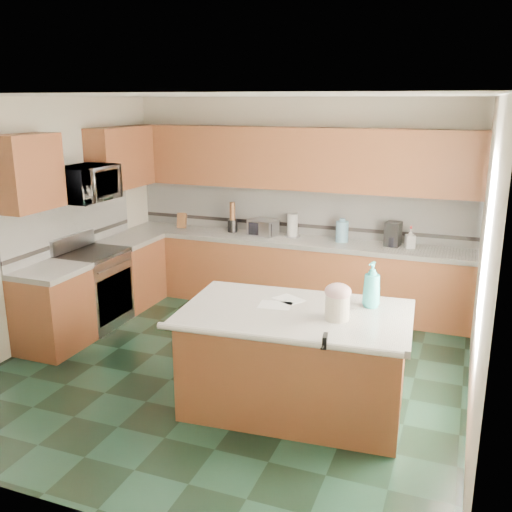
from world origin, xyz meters
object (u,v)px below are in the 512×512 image
at_px(toaster_oven, 263,227).
at_px(treat_jar, 337,307).
at_px(island_base, 295,363).
at_px(knife_block, 182,221).
at_px(island_top, 296,314).
at_px(coffee_maker, 393,234).
at_px(soap_bottle_island, 372,285).

bearing_deg(toaster_oven, treat_jar, -43.85).
distance_m(island_base, treat_jar, 0.70).
xyz_separation_m(knife_block, toaster_oven, (1.21, 0.00, -0.00)).
bearing_deg(island_top, toaster_oven, 111.64).
bearing_deg(knife_block, treat_jar, -55.83).
bearing_deg(coffee_maker, island_top, -92.23).
distance_m(island_top, soap_bottle_island, 0.70).
relative_size(island_top, toaster_oven, 5.40).
distance_m(island_top, treat_jar, 0.40).
bearing_deg(treat_jar, island_top, 157.38).
distance_m(treat_jar, soap_bottle_island, 0.46).
xyz_separation_m(soap_bottle_island, toaster_oven, (-1.82, 2.22, -0.10)).
bearing_deg(island_base, soap_bottle_island, 24.90).
bearing_deg(island_top, soap_bottle_island, 24.90).
distance_m(island_base, toaster_oven, 2.89).
relative_size(island_base, treat_jar, 8.88).
distance_m(island_base, knife_block, 3.59).
bearing_deg(knife_block, coffee_maker, -12.43).
height_order(island_base, treat_jar, treat_jar).
distance_m(island_top, knife_block, 3.54).
height_order(island_base, island_top, island_top).
relative_size(treat_jar, coffee_maker, 0.69).
height_order(knife_block, coffee_maker, coffee_maker).
relative_size(soap_bottle_island, coffee_maker, 1.34).
xyz_separation_m(island_base, knife_block, (-2.46, 2.55, 0.60)).
distance_m(island_base, coffee_maker, 2.69).
bearing_deg(coffee_maker, toaster_oven, -171.20).
height_order(treat_jar, knife_block, knife_block).
bearing_deg(coffee_maker, knife_block, -171.62).
distance_m(island_base, island_top, 0.46).
bearing_deg(knife_block, island_base, -59.07).
bearing_deg(soap_bottle_island, island_top, -137.33).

